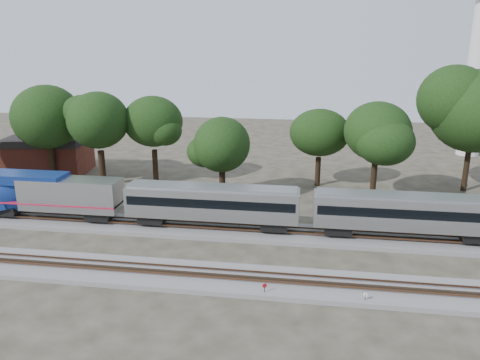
% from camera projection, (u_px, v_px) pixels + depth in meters
% --- Properties ---
extents(ground, '(160.00, 160.00, 0.00)m').
position_uv_depth(ground, '(215.00, 258.00, 41.63)').
color(ground, '#383328').
rests_on(ground, ground).
extents(track_far, '(160.00, 5.00, 0.73)m').
position_uv_depth(track_far, '(227.00, 230.00, 47.27)').
color(track_far, slate).
rests_on(track_far, ground).
extents(track_near, '(160.00, 5.00, 0.73)m').
position_uv_depth(track_near, '(206.00, 277.00, 37.78)').
color(track_near, slate).
rests_on(track_near, ground).
extents(train, '(90.15, 3.11, 4.58)m').
position_uv_depth(train, '(408.00, 211.00, 43.93)').
color(train, '#ACAFB3').
rests_on(train, ground).
extents(switch_stand_red, '(0.34, 0.17, 1.13)m').
position_uv_depth(switch_stand_red, '(265.00, 288.00, 35.07)').
color(switch_stand_red, '#512D19').
rests_on(switch_stand_red, ground).
extents(switch_stand_white, '(0.29, 0.15, 0.97)m').
position_uv_depth(switch_stand_white, '(365.00, 297.00, 34.04)').
color(switch_stand_white, '#512D19').
rests_on(switch_stand_white, ground).
extents(switch_lever, '(0.53, 0.35, 0.30)m').
position_uv_depth(switch_lever, '(281.00, 297.00, 34.96)').
color(switch_lever, '#512D19').
rests_on(switch_lever, ground).
extents(brick_building, '(12.13, 9.29, 5.39)m').
position_uv_depth(brick_building, '(49.00, 154.00, 68.49)').
color(brick_building, brown).
rests_on(brick_building, ground).
extents(tree_1, '(9.07, 9.07, 12.79)m').
position_uv_depth(tree_1, '(47.00, 117.00, 62.38)').
color(tree_1, black).
rests_on(tree_1, ground).
extents(tree_2, '(8.95, 8.95, 12.61)m').
position_uv_depth(tree_2, '(98.00, 120.00, 60.52)').
color(tree_2, black).
rests_on(tree_2, ground).
extents(tree_3, '(8.51, 8.51, 12.00)m').
position_uv_depth(tree_3, '(153.00, 122.00, 62.19)').
color(tree_3, black).
rests_on(tree_3, ground).
extents(tree_4, '(7.03, 7.03, 9.91)m').
position_uv_depth(tree_4, '(222.00, 145.00, 55.07)').
color(tree_4, black).
rests_on(tree_4, ground).
extents(tree_5, '(7.31, 7.31, 10.30)m').
position_uv_depth(tree_5, '(320.00, 133.00, 60.90)').
color(tree_5, black).
rests_on(tree_5, ground).
extents(tree_6, '(8.65, 8.65, 12.20)m').
position_uv_depth(tree_6, '(377.00, 131.00, 54.63)').
color(tree_6, black).
rests_on(tree_6, ground).
extents(tree_7, '(10.48, 10.48, 14.78)m').
position_uv_depth(tree_7, '(474.00, 111.00, 57.80)').
color(tree_7, black).
rests_on(tree_7, ground).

